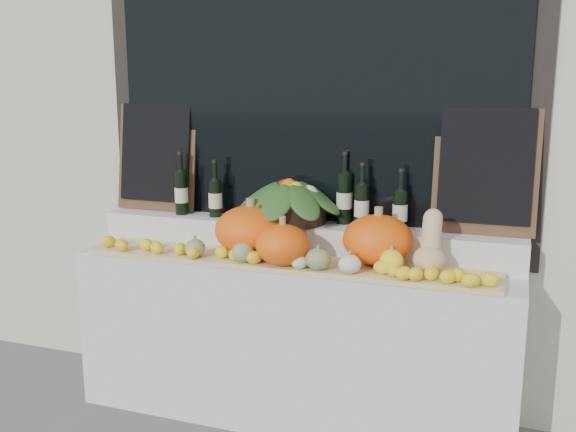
{
  "coord_description": "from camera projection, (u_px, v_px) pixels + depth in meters",
  "views": [
    {
      "loc": [
        1.06,
        -1.51,
        1.77
      ],
      "look_at": [
        0.0,
        1.45,
        1.12
      ],
      "focal_mm": 40.0,
      "sensor_mm": 36.0,
      "label": 1
    }
  ],
  "objects": [
    {
      "name": "storefront_facade",
      "position": [
        334.0,
        0.0,
        3.71
      ],
      "size": [
        7.0,
        0.94,
        4.5
      ],
      "color": "beige",
      "rests_on": "ground"
    },
    {
      "name": "display_sill",
      "position": [
        293.0,
        338.0,
        3.42
      ],
      "size": [
        2.3,
        0.55,
        0.88
      ],
      "primitive_type": "cube",
      "color": "silver",
      "rests_on": "ground"
    },
    {
      "name": "rear_tier",
      "position": [
        302.0,
        237.0,
        3.45
      ],
      "size": [
        2.3,
        0.25,
        0.16
      ],
      "primitive_type": "cube",
      "color": "silver",
      "rests_on": "display_sill"
    },
    {
      "name": "straw_bedding",
      "position": [
        285.0,
        262.0,
        3.21
      ],
      "size": [
        2.1,
        0.32,
        0.02
      ],
      "primitive_type": "cube",
      "color": "tan",
      "rests_on": "display_sill"
    },
    {
      "name": "pumpkin_left",
      "position": [
        251.0,
        230.0,
        3.31
      ],
      "size": [
        0.48,
        0.48,
        0.25
      ],
      "primitive_type": "ellipsoid",
      "rotation": [
        0.0,
        0.0,
        0.36
      ],
      "color": "#FF610D",
      "rests_on": "straw_bedding"
    },
    {
      "name": "pumpkin_right",
      "position": [
        378.0,
        240.0,
        3.11
      ],
      "size": [
        0.35,
        0.35,
        0.24
      ],
      "primitive_type": "ellipsoid",
      "rotation": [
        0.0,
        0.0,
        0.03
      ],
      "color": "#FF610D",
      "rests_on": "straw_bedding"
    },
    {
      "name": "pumpkin_center",
      "position": [
        283.0,
        245.0,
        3.1
      ],
      "size": [
        0.31,
        0.31,
        0.2
      ],
      "primitive_type": "ellipsoid",
      "rotation": [
        0.0,
        0.0,
        0.21
      ],
      "color": "#FF610D",
      "rests_on": "straw_bedding"
    },
    {
      "name": "butternut_squash",
      "position": [
        430.0,
        247.0,
        2.97
      ],
      "size": [
        0.15,
        0.21,
        0.29
      ],
      "color": "#DBB180",
      "rests_on": "straw_bedding"
    },
    {
      "name": "decorative_gourds",
      "position": [
        300.0,
        257.0,
        3.07
      ],
      "size": [
        1.11,
        0.16,
        0.15
      ],
      "color": "#35601C",
      "rests_on": "straw_bedding"
    },
    {
      "name": "lemon_heap",
      "position": [
        277.0,
        259.0,
        3.1
      ],
      "size": [
        2.2,
        0.16,
        0.06
      ],
      "primitive_type": null,
      "color": "yellow",
      "rests_on": "straw_bedding"
    },
    {
      "name": "produce_bowl",
      "position": [
        289.0,
        200.0,
        3.42
      ],
      "size": [
        0.61,
        0.61,
        0.25
      ],
      "color": "black",
      "rests_on": "rear_tier"
    },
    {
      "name": "wine_bottle_far_left",
      "position": [
        181.0,
        192.0,
        3.63
      ],
      "size": [
        0.08,
        0.08,
        0.36
      ],
      "color": "black",
      "rests_on": "rear_tier"
    },
    {
      "name": "wine_bottle_near_left",
      "position": [
        215.0,
        198.0,
        3.57
      ],
      "size": [
        0.08,
        0.08,
        0.32
      ],
      "color": "black",
      "rests_on": "rear_tier"
    },
    {
      "name": "wine_bottle_tall",
      "position": [
        344.0,
        198.0,
        3.39
      ],
      "size": [
        0.08,
        0.08,
        0.38
      ],
      "color": "black",
      "rests_on": "rear_tier"
    },
    {
      "name": "wine_bottle_near_right",
      "position": [
        362.0,
        205.0,
        3.29
      ],
      "size": [
        0.08,
        0.08,
        0.34
      ],
      "color": "black",
      "rests_on": "rear_tier"
    },
    {
      "name": "wine_bottle_far_right",
      "position": [
        400.0,
        210.0,
        3.24
      ],
      "size": [
        0.08,
        0.08,
        0.32
      ],
      "color": "black",
      "rests_on": "rear_tier"
    },
    {
      "name": "chalkboard_left",
      "position": [
        156.0,
        155.0,
        3.73
      ],
      "size": [
        0.5,
        0.11,
        0.62
      ],
      "rotation": [
        -0.14,
        0.0,
        0.0
      ],
      "color": "#4C331E",
      "rests_on": "rear_tier"
    },
    {
      "name": "chalkboard_right",
      "position": [
        485.0,
        169.0,
        3.12
      ],
      "size": [
        0.5,
        0.11,
        0.62
      ],
      "rotation": [
        -0.14,
        0.0,
        0.0
      ],
      "color": "#4C331E",
      "rests_on": "rear_tier"
    }
  ]
}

